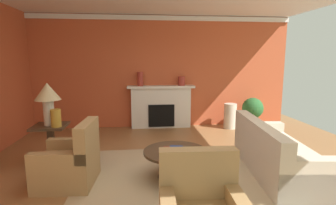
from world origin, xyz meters
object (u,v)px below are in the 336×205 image
object	(u,v)px
vase_tall_corner	(230,116)
potted_plant	(253,110)
sofa	(276,155)
side_table	(51,141)
table_lamp	(48,96)
vase_mantel_left	(140,79)
coffee_table	(176,158)
armchair_near_window	(70,164)
fireplace	(161,108)
vase_on_side_table	(56,118)
vase_mantel_right	(181,81)

from	to	relation	value
vase_tall_corner	potted_plant	size ratio (longest dim) A/B	0.81
vase_tall_corner	potted_plant	xyz separation A→B (m)	(0.60, -0.05, 0.15)
sofa	side_table	bearing A→B (deg)	167.64
table_lamp	vase_mantel_left	xyz separation A→B (m)	(1.60, 2.25, 0.11)
sofa	table_lamp	world-z (taller)	table_lamp
sofa	coffee_table	world-z (taller)	sofa
vase_tall_corner	armchair_near_window	bearing A→B (deg)	-140.38
fireplace	sofa	bearing A→B (deg)	-62.55
vase_mantel_left	vase_on_side_table	xyz separation A→B (m)	(-1.45, -2.37, -0.48)
vase_on_side_table	potted_plant	world-z (taller)	vase_on_side_table
sofa	vase_mantel_left	bearing A→B (deg)	125.23
table_lamp	vase_mantel_left	world-z (taller)	vase_mantel_left
fireplace	vase_mantel_left	size ratio (longest dim) A/B	4.85
sofa	vase_mantel_left	xyz separation A→B (m)	(-2.18, 3.08, 1.04)
coffee_table	side_table	xyz separation A→B (m)	(-2.13, 0.84, 0.06)
coffee_table	vase_mantel_left	xyz separation A→B (m)	(-0.52, 3.10, 1.00)
armchair_near_window	vase_mantel_left	xyz separation A→B (m)	(1.07, 3.12, 1.03)
fireplace	table_lamp	distance (m)	3.23
coffee_table	vase_mantel_left	bearing A→B (deg)	99.57
sofa	vase_mantel_left	world-z (taller)	vase_mantel_left
table_lamp	vase_mantel_right	distance (m)	3.52
fireplace	potted_plant	size ratio (longest dim) A/B	2.16
vase_tall_corner	potted_plant	bearing A→B (deg)	-4.95
sofa	potted_plant	xyz separation A→B (m)	(0.82, 2.78, 0.19)
vase_mantel_left	armchair_near_window	bearing A→B (deg)	-108.87
sofa	side_table	xyz separation A→B (m)	(-3.78, 0.83, 0.10)
armchair_near_window	side_table	size ratio (longest dim) A/B	1.36
vase_tall_corner	vase_mantel_left	distance (m)	2.61
fireplace	vase_on_side_table	xyz separation A→B (m)	(-2.00, -2.42, 0.31)
table_lamp	vase_mantel_right	bearing A→B (deg)	39.82
vase_tall_corner	vase_mantel_left	world-z (taller)	vase_mantel_left
table_lamp	vase_tall_corner	distance (m)	4.56
coffee_table	table_lamp	size ratio (longest dim) A/B	1.33
armchair_near_window	vase_mantel_right	distance (m)	3.92
armchair_near_window	potted_plant	bearing A→B (deg)	34.71
fireplace	side_table	bearing A→B (deg)	-133.07
fireplace	potted_plant	world-z (taller)	fireplace
vase_on_side_table	sofa	bearing A→B (deg)	-11.04
fireplace	vase_tall_corner	world-z (taller)	fireplace
vase_mantel_left	potted_plant	bearing A→B (deg)	-5.75
armchair_near_window	potted_plant	xyz separation A→B (m)	(4.06, 2.82, 0.19)
side_table	table_lamp	bearing A→B (deg)	90.00
armchair_near_window	vase_tall_corner	distance (m)	4.50
armchair_near_window	vase_tall_corner	bearing A→B (deg)	39.62
fireplace	vase_mantel_right	bearing A→B (deg)	-5.12
fireplace	coffee_table	bearing A→B (deg)	-90.51
coffee_table	vase_mantel_right	xyz separation A→B (m)	(0.58, 3.10, 0.94)
table_lamp	side_table	bearing A→B (deg)	-90.00
fireplace	side_table	distance (m)	3.16
sofa	vase_mantel_right	xyz separation A→B (m)	(-1.08, 3.08, 0.98)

